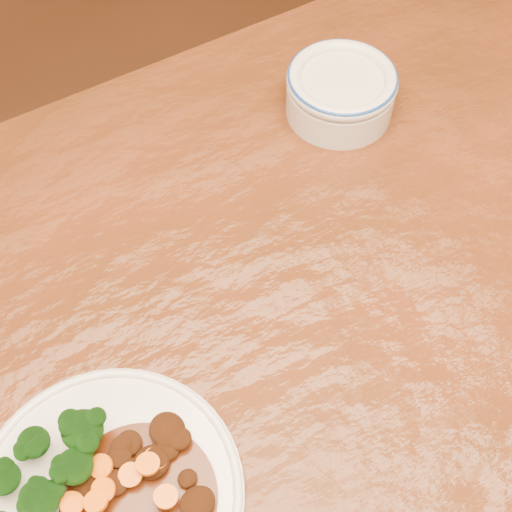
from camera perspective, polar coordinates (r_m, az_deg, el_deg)
dining_table at (r=0.75m, az=3.57°, el=-11.84°), size 1.56×1.00×0.75m
dinner_plate at (r=0.64m, az=-11.82°, el=-18.31°), size 0.23×0.23×0.01m
broccoli_florets at (r=0.63m, az=-16.60°, el=-16.38°), size 0.13×0.08×0.04m
mince_stew at (r=0.62m, az=-9.31°, el=-18.07°), size 0.13×0.13×0.02m
dip_bowl at (r=0.85m, az=6.80°, el=13.00°), size 0.13×0.13×0.06m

